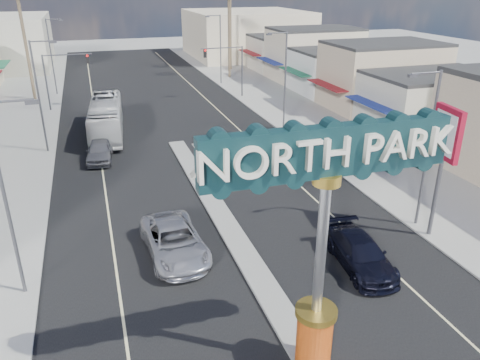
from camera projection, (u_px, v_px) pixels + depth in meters
ground at (174, 140)px, 41.94m from camera, size 160.00×160.00×0.00m
road at (174, 140)px, 41.94m from camera, size 20.00×120.00×0.01m
median_island at (223, 219)px, 27.93m from camera, size 1.30×30.00×0.16m
sidewalk_left at (4, 156)px, 37.97m from camera, size 8.00×120.00×0.12m
sidewalk_right at (315, 125)px, 45.87m from camera, size 8.00×120.00×0.12m
storefront_row_right at (342, 68)px, 58.89m from camera, size 12.00×42.00×6.00m
backdrop_far_right at (246, 34)px, 85.89m from camera, size 20.00×20.00×8.00m
gateway_sign at (323, 226)px, 15.11m from camera, size 8.20×1.50×9.15m
traffic_signal_left at (63, 71)px, 49.89m from camera, size 5.09×0.45×6.00m
traffic_signal_right at (227, 62)px, 55.07m from camera, size 5.09×0.45×6.00m
streetlight_l_near at (8, 193)px, 19.52m from camera, size 2.03×0.22×9.00m
streetlight_l_mid at (40, 92)px, 36.99m from camera, size 2.03×0.22×9.00m
streetlight_l_far at (52, 53)px, 56.21m from camera, size 2.03×0.22×9.00m
streetlight_r_near at (427, 143)px, 25.40m from camera, size 2.03×0.22×9.00m
streetlight_r_mid at (284, 76)px, 42.88m from camera, size 2.03×0.22×9.00m
streetlight_r_far at (219, 46)px, 62.10m from camera, size 2.03×0.22×9.00m
palm_right_mid at (229, 0)px, 64.13m from camera, size 2.60×2.60×12.10m
suv_left at (174, 241)px, 24.17m from camera, size 3.09×6.14×1.67m
suv_right at (361, 253)px, 23.18m from camera, size 2.65×5.45×1.53m
car_parked_left at (100, 151)px, 36.88m from camera, size 2.42×4.90×1.61m
city_bus at (106, 118)px, 42.75m from camera, size 3.62×11.69×3.20m
bank_pylon_sign at (446, 141)px, 24.09m from camera, size 0.62×2.29×7.26m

